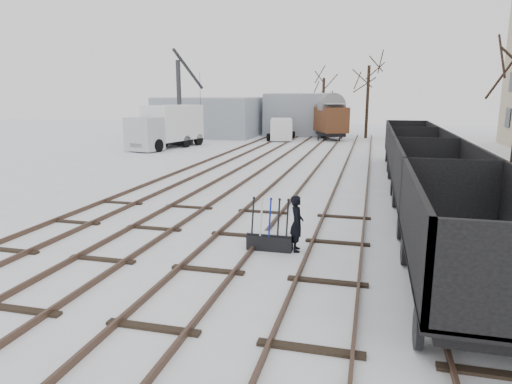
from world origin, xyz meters
TOP-DOWN VIEW (x-y plane):
  - ground at (0.00, 0.00)m, footprint 120.00×120.00m
  - tracks at (-0.00, 13.67)m, footprint 13.90×52.00m
  - shed_left at (-13.00, 36.00)m, footprint 10.00×8.00m
  - shed_right at (-4.00, 40.00)m, footprint 7.00×6.00m
  - ground_frame at (1.16, 1.98)m, footprint 1.30×0.42m
  - worker at (1.91, 2.08)m, footprint 0.50×0.66m
  - freight_wagon_a at (6.00, -0.35)m, footprint 2.62×6.55m
  - freight_wagon_b at (6.00, 6.05)m, footprint 2.62×6.55m
  - freight_wagon_c at (6.00, 12.45)m, footprint 2.62×6.55m
  - freight_wagon_d at (6.00, 18.85)m, footprint 2.62×6.55m
  - box_van_wagon at (-0.19, 35.20)m, footprint 4.01×5.16m
  - lorry at (-12.63, 24.64)m, footprint 3.67×7.97m
  - panel_van at (-4.80, 33.64)m, footprint 2.87×4.95m
  - crane at (-12.65, 27.55)m, footprint 1.89×4.86m
  - tree_far_left at (-1.58, 40.69)m, footprint 0.30×0.30m
  - tree_far_right at (3.15, 37.48)m, footprint 0.30×0.30m

SIDE VIEW (x-z plane):
  - ground at x=0.00m, z-range 0.00..0.00m
  - tracks at x=0.00m, z-range -0.01..0.16m
  - ground_frame at x=1.16m, z-range -0.46..1.03m
  - worker at x=1.91m, z-range 0.00..1.61m
  - freight_wagon_a at x=6.00m, z-range -0.31..2.36m
  - freight_wagon_b at x=6.00m, z-range -0.31..2.36m
  - freight_wagon_c at x=6.00m, z-range -0.31..2.36m
  - freight_wagon_d at x=6.00m, z-range -0.31..2.36m
  - panel_van at x=-4.80m, z-range 0.04..2.09m
  - lorry at x=-12.63m, z-range 0.05..3.53m
  - box_van_wagon at x=-0.19m, z-range 0.29..3.79m
  - shed_left at x=-13.00m, z-range 0.00..4.10m
  - crane at x=-12.65m, z-range -1.94..6.25m
  - shed_right at x=-4.00m, z-range 0.00..4.50m
  - tree_far_left at x=-1.58m, z-range 0.00..6.11m
  - tree_far_right at x=3.15m, z-range 0.00..7.15m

